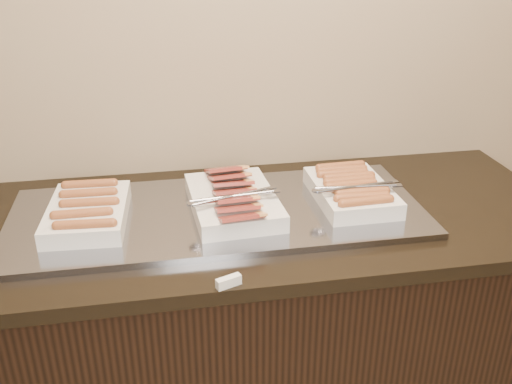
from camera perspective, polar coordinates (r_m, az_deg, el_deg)
The scene contains 6 objects.
counter at distance 1.93m, azimuth -2.88°, elevation -14.26°, with size 2.06×0.76×0.90m.
warming_tray at distance 1.68m, azimuth -3.80°, elevation -2.15°, with size 1.20×0.50×0.02m, color gray.
dish_left at distance 1.67m, azimuth -16.48°, elevation -1.90°, with size 0.23×0.33×0.07m.
dish_center at distance 1.66m, azimuth -2.31°, elevation -0.78°, with size 0.27×0.39×0.09m.
dish_right at distance 1.74m, azimuth 9.53°, elevation 0.21°, with size 0.26×0.32×0.08m.
label_holder at distance 1.37m, azimuth -2.76°, elevation -8.95°, with size 0.06×0.02×0.02m, color silver.
Camera 1 is at (-0.17, 0.65, 1.68)m, focal length 40.00 mm.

